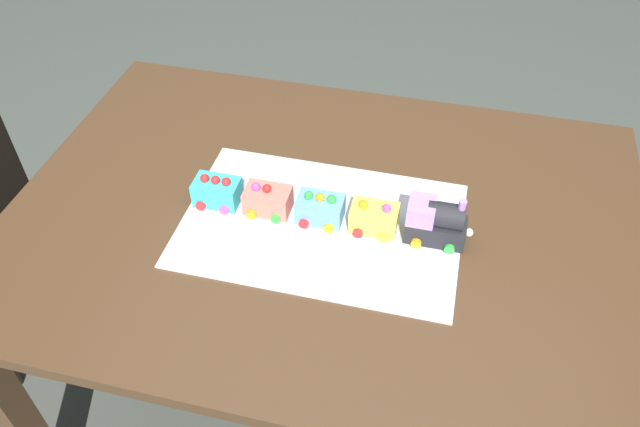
# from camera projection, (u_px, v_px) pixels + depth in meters

# --- Properties ---
(ground_plane) EXTENTS (8.00, 8.00, 0.00)m
(ground_plane) POSITION_uv_depth(u_px,v_px,m) (324.00, 388.00, 1.89)
(ground_plane) COLOR #474C44
(dining_table) EXTENTS (1.40, 1.00, 0.74)m
(dining_table) POSITION_uv_depth(u_px,v_px,m) (325.00, 247.00, 1.45)
(dining_table) COLOR #4C331E
(dining_table) RESTS_ON ground
(cake_board) EXTENTS (0.60, 0.40, 0.00)m
(cake_board) POSITION_uv_depth(u_px,v_px,m) (320.00, 224.00, 1.35)
(cake_board) COLOR silver
(cake_board) RESTS_ON dining_table
(cake_locomotive) EXTENTS (0.14, 0.08, 0.12)m
(cake_locomotive) POSITION_uv_depth(u_px,v_px,m) (436.00, 222.00, 1.28)
(cake_locomotive) COLOR #232328
(cake_locomotive) RESTS_ON cake_board
(cake_car_gondola_lemon) EXTENTS (0.10, 0.08, 0.07)m
(cake_car_gondola_lemon) POSITION_uv_depth(u_px,v_px,m) (374.00, 218.00, 1.32)
(cake_car_gondola_lemon) COLOR #F4E04C
(cake_car_gondola_lemon) RESTS_ON cake_board
(cake_car_caboose_sky_blue) EXTENTS (0.10, 0.08, 0.07)m
(cake_car_caboose_sky_blue) POSITION_uv_depth(u_px,v_px,m) (320.00, 209.00, 1.34)
(cake_car_caboose_sky_blue) COLOR #669EEA
(cake_car_caboose_sky_blue) RESTS_ON cake_board
(cake_car_hopper_coral) EXTENTS (0.10, 0.08, 0.07)m
(cake_car_hopper_coral) POSITION_uv_depth(u_px,v_px,m) (268.00, 200.00, 1.36)
(cake_car_hopper_coral) COLOR #F27260
(cake_car_hopper_coral) RESTS_ON cake_board
(cake_car_tanker_turquoise) EXTENTS (0.10, 0.08, 0.07)m
(cake_car_tanker_turquoise) POSITION_uv_depth(u_px,v_px,m) (217.00, 191.00, 1.38)
(cake_car_tanker_turquoise) COLOR #38B7C6
(cake_car_tanker_turquoise) RESTS_ON cake_board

